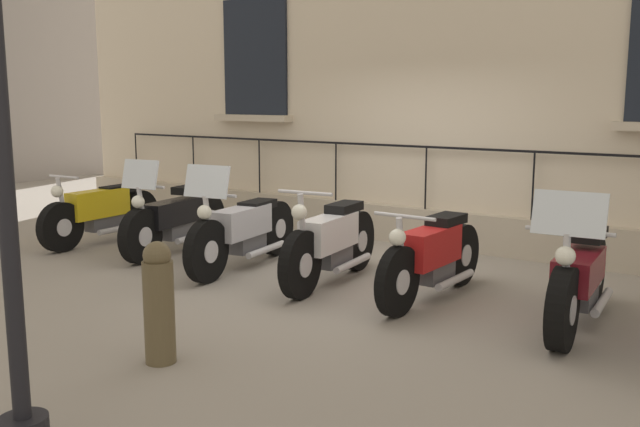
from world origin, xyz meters
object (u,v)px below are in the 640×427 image
Objects in this scene: motorcycle_silver at (243,231)px; bollard at (159,302)px; motorcycle_white at (331,243)px; motorcycle_red at (432,257)px; motorcycle_yellow at (101,213)px; motorcycle_black at (175,220)px; motorcycle_maroon at (579,280)px.

bollard is (2.65, 1.46, 0.02)m from motorcycle_silver.
motorcycle_white is 2.16× the size of bollard.
motorcycle_silver reaches higher than motorcycle_white.
motorcycle_red is (-0.08, 2.43, -0.02)m from motorcycle_silver.
motorcycle_yellow is 4.85m from bollard.
motorcycle_yellow is at bearing -89.32° from motorcycle_white.
bollard is at bearing 44.74° from motorcycle_black.
motorcycle_red is 2.90m from bollard.
motorcycle_silver reaches higher than motorcycle_yellow.
motorcycle_yellow is 5.05m from motorcycle_red.
motorcycle_maroon reaches higher than motorcycle_yellow.
motorcycle_black is 5.18m from motorcycle_maroon.
motorcycle_yellow reaches higher than bollard.
motorcycle_maroon is (0.08, 5.18, -0.00)m from motorcycle_black.
motorcycle_black is 1.03× the size of motorcycle_white.
motorcycle_white is 1.19m from motorcycle_red.
motorcycle_yellow is 2.62m from motorcycle_silver.
motorcycle_yellow is at bearing -89.55° from motorcycle_silver.
bollard is at bearing 28.92° from motorcycle_silver.
motorcycle_white is at bearing 91.17° from motorcycle_silver.
motorcycle_yellow is 0.93× the size of motorcycle_silver.
motorcycle_silver is 3.03m from bollard.
motorcycle_maroon is at bearing 138.42° from bollard.
motorcycle_black is 2.56m from motorcycle_white.
motorcycle_red and bollard have the same top height.
motorcycle_red is at bearing 89.03° from motorcycle_black.
motorcycle_white reaches higher than bollard.
motorcycle_yellow is 0.99× the size of motorcycle_maroon.
motorcycle_silver is (-0.02, 2.62, 0.03)m from motorcycle_yellow.
motorcycle_maroon is (0.02, 1.44, -0.01)m from motorcycle_red.
motorcycle_red is at bearing 91.98° from motorcycle_silver.
motorcycle_silver is 3.88m from motorcycle_maroon.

